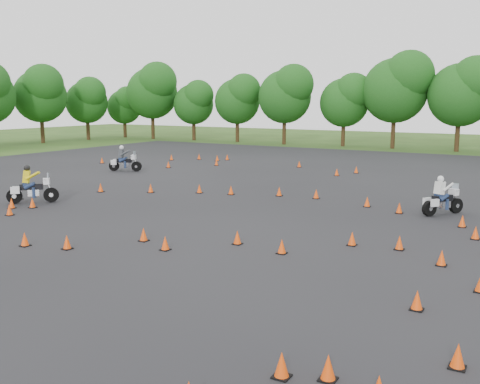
% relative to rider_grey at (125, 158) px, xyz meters
% --- Properties ---
extents(ground, '(140.00, 140.00, 0.00)m').
position_rel_rider_grey_xyz_m(ground, '(14.71, -13.43, -0.89)').
color(ground, '#2D5119').
rests_on(ground, ground).
extents(asphalt_pad, '(62.00, 62.00, 0.00)m').
position_rel_rider_grey_xyz_m(asphalt_pad, '(14.71, -7.43, -0.89)').
color(asphalt_pad, black).
rests_on(asphalt_pad, ground).
extents(treeline, '(87.01, 32.39, 10.91)m').
position_rel_rider_grey_xyz_m(treeline, '(16.97, 21.54, 3.73)').
color(treeline, '#1A4D16').
rests_on(treeline, ground).
extents(traffic_cones, '(36.33, 32.93, 0.45)m').
position_rel_rider_grey_xyz_m(traffic_cones, '(14.61, -7.89, -0.66)').
color(traffic_cones, '#FF4C0A').
rests_on(traffic_cones, asphalt_pad).
extents(rider_grey, '(2.40, 1.53, 1.78)m').
position_rel_rider_grey_xyz_m(rider_grey, '(0.00, 0.00, 0.00)').
color(rider_grey, '#3E4145').
rests_on(rider_grey, ground).
extents(rider_yellow, '(2.20, 2.15, 1.82)m').
position_rel_rider_grey_xyz_m(rider_yellow, '(4.26, -11.07, 0.02)').
color(rider_yellow, yellow).
rests_on(rider_yellow, ground).
extents(rider_white, '(1.78, 2.17, 1.68)m').
position_rel_rider_grey_xyz_m(rider_white, '(21.55, -3.94, -0.05)').
color(rider_white, silver).
rests_on(rider_white, ground).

